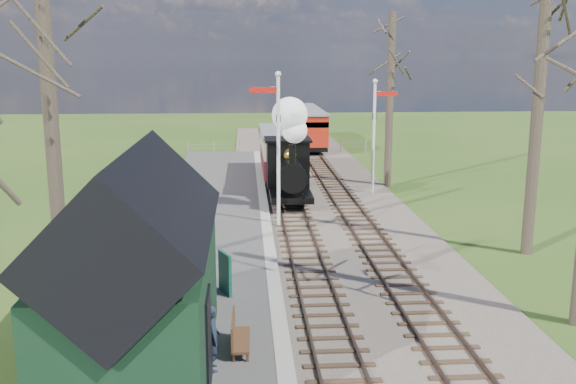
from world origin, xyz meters
name	(u,v)px	position (x,y,z in m)	size (l,w,h in m)	color
distant_hills	(275,253)	(1.40, 64.38, -16.21)	(114.40, 48.00, 22.02)	#385B23
ballast_bed	(312,195)	(1.30, 22.00, 0.05)	(8.00, 60.00, 0.10)	brown
track_near	(286,194)	(0.00, 22.00, 0.10)	(1.60, 60.00, 0.15)	brown
track_far	(338,193)	(2.60, 22.00, 0.10)	(1.60, 60.00, 0.15)	brown
platform	(206,240)	(-3.50, 14.00, 0.10)	(5.00, 44.00, 0.20)	#474442
coping_strip	(268,239)	(-1.20, 14.00, 0.10)	(0.40, 44.00, 0.21)	#B2AD9E
station_shed	(137,275)	(-4.30, 4.00, 2.27)	(3.25, 6.30, 4.78)	black
semaphore_near	(277,138)	(-0.77, 16.00, 3.62)	(1.22, 0.24, 6.22)	silver
semaphore_far	(375,128)	(4.37, 22.00, 3.35)	(1.22, 0.24, 5.72)	silver
bare_trees	(356,110)	(1.33, 10.10, 5.21)	(15.51, 22.39, 12.00)	#382D23
fence_line	(278,146)	(0.30, 36.00, 0.55)	(12.60, 0.08, 1.00)	slate
locomotive	(289,158)	(-0.01, 19.77, 2.24)	(1.96, 4.57, 4.90)	black
coach	(282,152)	(0.00, 25.84, 1.64)	(2.29, 7.84, 2.41)	black
red_carriage_a	(309,130)	(2.60, 36.75, 1.62)	(2.25, 5.57, 2.37)	black
red_carriage_b	(302,122)	(2.60, 42.25, 1.62)	(2.25, 5.57, 2.37)	black
sign_board	(225,273)	(-2.61, 8.29, 0.79)	(0.40, 0.77, 1.18)	#104A36
bench	(237,334)	(-2.25, 4.68, 0.57)	(0.42, 1.39, 0.79)	#4E301C
person	(212,338)	(-2.75, 3.76, 0.92)	(0.53, 0.34, 1.44)	#19222E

